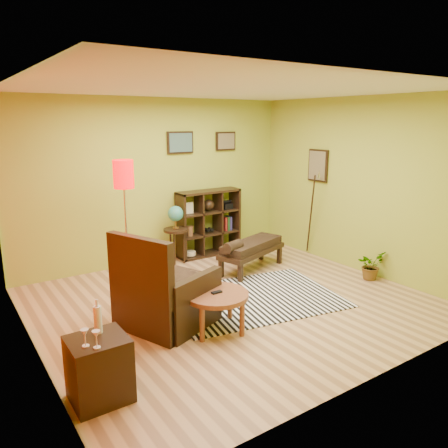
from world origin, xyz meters
TOP-DOWN VIEW (x-y plane):
  - ground at (0.00, 0.00)m, footprint 5.00×5.00m
  - room_shell at (-0.09, 0.01)m, footprint 5.04×4.54m
  - zebra_rug at (0.31, -0.06)m, footprint 2.60×2.06m
  - coffee_table at (-0.61, -0.56)m, footprint 0.75×0.75m
  - armchair at (-1.07, -0.09)m, footprint 1.25×1.24m
  - side_cabinet at (-2.20, -1.10)m, footprint 0.50×0.45m
  - floor_lamp at (-1.02, 1.15)m, footprint 0.29×0.29m
  - globe_table at (0.13, 1.85)m, footprint 0.42×0.42m
  - cube_shelf at (0.91, 2.03)m, footprint 1.20×0.35m
  - bench at (0.99, 0.89)m, footprint 1.39×0.85m
  - potted_plant at (2.30, -0.48)m, footprint 0.44×0.49m

SIDE VIEW (x-z plane):
  - ground at x=0.00m, z-range 0.00..0.00m
  - zebra_rug at x=0.31m, z-range 0.00..0.01m
  - potted_plant at x=2.30m, z-range 0.00..0.35m
  - side_cabinet at x=-2.20m, z-range -0.15..0.75m
  - armchair at x=-1.07m, z-range -0.23..0.95m
  - bench at x=0.99m, z-range 0.08..0.69m
  - coffee_table at x=-0.61m, z-range 0.16..0.64m
  - cube_shelf at x=0.91m, z-range 0.00..1.20m
  - globe_table at x=0.13m, z-range 0.26..1.29m
  - floor_lamp at x=-1.02m, z-range 0.59..2.49m
  - room_shell at x=-0.09m, z-range 0.39..3.21m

